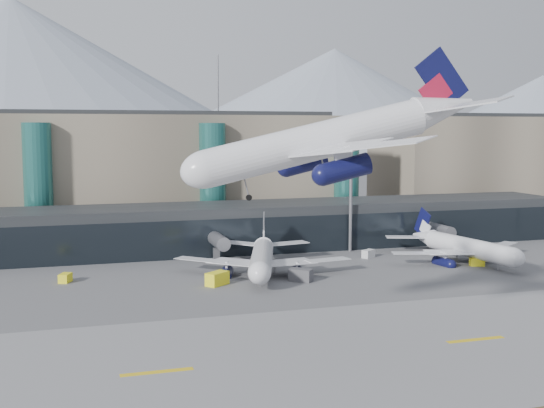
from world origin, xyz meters
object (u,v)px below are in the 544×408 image
Objects in this scene: veh_b at (65,278)px; veh_h at (217,279)px; veh_d at (368,254)px; lightmast_mid at (351,185)px; jet_parked_mid at (262,250)px; veh_c at (301,275)px; hero_jet at (344,127)px; jet_parked_right at (458,240)px; veh_g at (258,264)px; veh_e at (477,262)px.

veh_b is 26.71m from veh_h.
veh_h is (-35.34, -15.51, 0.30)m from veh_d.
lightmast_mid reaches higher than veh_d.
jet_parked_mid reaches higher than veh_c.
hero_jet is 1.16× the size of jet_parked_right.
veh_d is (25.05, 7.53, -3.36)m from jet_parked_mid.
lightmast_mid is at bearing 38.72° from jet_parked_right.
hero_jet is 13.24× the size of veh_d.
veh_b is 0.92× the size of veh_d.
veh_c is (-37.10, -9.32, -2.97)m from jet_parked_right.
hero_jet is 56.37m from veh_g.
jet_parked_mid reaches higher than jet_parked_right.
veh_d is 1.12× the size of veh_g.
veh_h is at bearing -89.74° from veh_b.
veh_e is at bearing 43.42° from hero_jet.
veh_d is at bearing 56.74° from jet_parked_right.
hero_jet is 1.11× the size of jet_parked_mid.
veh_b is (-35.14, 1.81, -3.42)m from jet_parked_mid.
veh_c is at bearing -137.35° from jet_parked_mid.
lightmast_mid reaches higher than jet_parked_right.
veh_h reaches higher than veh_e.
veh_b is 0.67× the size of veh_c.
veh_e is (0.25, -6.44, -3.31)m from jet_parked_right.
veh_e is (76.81, -8.24, -0.01)m from veh_b.
jet_parked_mid is 8.70× the size of veh_c.
lightmast_mid is at bearing -55.13° from veh_b.
lightmast_mid is 8.82× the size of veh_d.
veh_b is at bearing 120.19° from veh_h.
jet_parked_right is 7.24m from veh_e.
lightmast_mid reaches higher than veh_e.
jet_parked_right is 12.34× the size of veh_e.
lightmast_mid is 31.17m from veh_e.
jet_parked_right is (41.43, 0.01, -0.12)m from jet_parked_mid.
hero_jet is (-27.42, -61.11, 12.27)m from lightmast_mid.
jet_parked_mid is at bearing 88.54° from hero_jet.
jet_parked_mid reaches higher than veh_e.
veh_g is at bearing 11.86° from jet_parked_mid.
jet_parked_mid is 1.04× the size of jet_parked_right.
veh_d is at bearing -14.60° from veh_h.
veh_g is (0.46, 4.49, -3.44)m from jet_parked_mid.
jet_parked_mid is 8.45× the size of veh_h.
jet_parked_mid is (-24.45, -15.67, -10.23)m from lightmast_mid.
veh_c is at bearing 80.85° from hero_jet.
veh_b is (-76.57, 1.80, -3.30)m from jet_parked_right.
veh_h is (-14.63, 1.32, 0.03)m from veh_c.
veh_g is 0.63× the size of veh_h.
hero_jet is at bearing -166.07° from jet_parked_mid.
veh_d is (20.72, 16.84, -0.27)m from veh_c.
jet_parked_mid is 5.67m from veh_g.
veh_c is 37.46m from veh_e.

